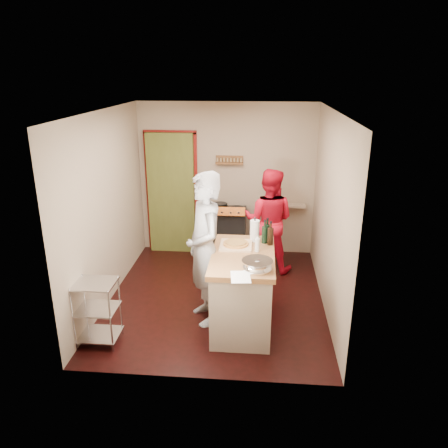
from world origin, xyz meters
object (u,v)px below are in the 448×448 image
(person_stripe, at_px, (205,250))
(person_red, at_px, (269,220))
(stove, at_px, (228,233))
(wire_shelving, at_px, (97,310))
(island, at_px, (243,288))

(person_stripe, distance_m, person_red, 1.80)
(person_stripe, bearing_deg, stove, 152.06)
(wire_shelving, height_order, island, island)
(person_stripe, bearing_deg, island, 54.94)
(wire_shelving, xyz_separation_m, island, (1.68, 0.53, 0.07))
(island, distance_m, person_red, 1.76)
(wire_shelving, distance_m, island, 1.76)
(stove, height_order, island, island)
(wire_shelving, height_order, person_stripe, person_stripe)
(stove, distance_m, person_stripe, 2.07)
(person_stripe, bearing_deg, wire_shelving, -86.67)
(stove, distance_m, person_red, 0.87)
(stove, height_order, person_stripe, person_stripe)
(stove, relative_size, island, 0.71)
(stove, relative_size, wire_shelving, 1.26)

